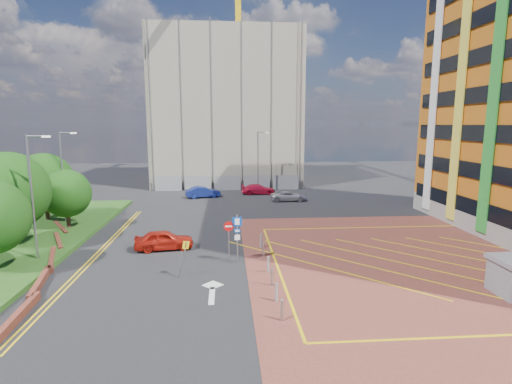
{
  "coord_description": "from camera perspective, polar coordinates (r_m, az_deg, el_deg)",
  "views": [
    {
      "loc": [
        -0.16,
        -23.9,
        8.91
      ],
      "look_at": [
        1.84,
        2.65,
        4.37
      ],
      "focal_mm": 28.0,
      "sensor_mm": 36.0,
      "label": 1
    }
  ],
  "objects": [
    {
      "name": "bollard_row",
      "position": [
        23.91,
        1.92,
        -11.01
      ],
      "size": [
        0.14,
        11.14,
        0.9
      ],
      "color": "#9EA0A8",
      "rests_on": "forecourt"
    },
    {
      "name": "sign_cluster",
      "position": [
        25.84,
        -3.15,
        -5.96
      ],
      "size": [
        1.17,
        0.12,
        3.2
      ],
      "color": "#9EA0A8",
      "rests_on": "ground"
    },
    {
      "name": "lamp_left_far",
      "position": [
        38.86,
        -25.83,
        2.43
      ],
      "size": [
        1.53,
        0.16,
        8.0
      ],
      "color": "#9EA0A8",
      "rests_on": "grass_bed"
    },
    {
      "name": "retaining_wall",
      "position": [
        29.7,
        -27.47,
        -8.51
      ],
      "size": [
        6.06,
        20.33,
        0.4
      ],
      "color": "brown",
      "rests_on": "ground"
    },
    {
      "name": "ground",
      "position": [
        25.51,
        -3.73,
        -10.8
      ],
      "size": [
        140.0,
        140.0,
        0.0
      ],
      "primitive_type": "plane",
      "color": "black",
      "rests_on": "ground"
    },
    {
      "name": "warning_sign",
      "position": [
        23.86,
        -10.28,
        -8.76
      ],
      "size": [
        0.74,
        0.41,
        2.25
      ],
      "color": "#9EA0A8",
      "rests_on": "ground"
    },
    {
      "name": "construction_building",
      "position": [
        63.93,
        -4.25,
        11.52
      ],
      "size": [
        21.2,
        19.2,
        22.0
      ],
      "primitive_type": "cube",
      "color": "gray",
      "rests_on": "ground"
    },
    {
      "name": "construction_fence",
      "position": [
        54.49,
        -3.04,
        1.31
      ],
      "size": [
        21.6,
        0.06,
        2.0
      ],
      "primitive_type": "cube",
      "color": "gray",
      "rests_on": "ground"
    },
    {
      "name": "lamp_back",
      "position": [
        52.27,
        0.37,
        4.68
      ],
      "size": [
        1.53,
        0.16,
        8.0
      ],
      "color": "#9EA0A8",
      "rests_on": "ground"
    },
    {
      "name": "forecourt",
      "position": [
        29.17,
        25.34,
        -9.06
      ],
      "size": [
        26.0,
        26.0,
        0.02
      ],
      "primitive_type": "cube",
      "color": "brown",
      "rests_on": "ground"
    },
    {
      "name": "tower_crane",
      "position": [
        65.6,
        -2.5,
        24.63
      ],
      "size": [
        1.6,
        35.0,
        35.4
      ],
      "color": "yellow",
      "rests_on": "ground"
    },
    {
      "name": "car_red_back",
      "position": [
        51.35,
        0.32,
        0.39
      ],
      "size": [
        4.35,
        1.79,
        1.26
      ],
      "primitive_type": "imported",
      "rotation": [
        0.0,
        0.0,
        1.58
      ],
      "color": "red",
      "rests_on": "ground"
    },
    {
      "name": "car_blue_back",
      "position": [
        49.34,
        -7.58,
        -0.01
      ],
      "size": [
        4.41,
        2.52,
        1.37
      ],
      "primitive_type": "imported",
      "rotation": [
        0.0,
        0.0,
        1.84
      ],
      "color": "navy",
      "rests_on": "ground"
    },
    {
      "name": "car_silver_back",
      "position": [
        46.98,
        4.63,
        -0.58
      ],
      "size": [
        4.12,
        1.9,
        1.14
      ],
      "primitive_type": "imported",
      "rotation": [
        0.0,
        0.0,
        1.57
      ],
      "color": "#B4B4BB",
      "rests_on": "ground"
    },
    {
      "name": "tree_c",
      "position": [
        36.87,
        -25.45,
        -0.19
      ],
      "size": [
        4.0,
        4.0,
        4.9
      ],
      "color": "#3D2B1C",
      "rests_on": "grass_bed"
    },
    {
      "name": "tree_b",
      "position": [
        33.05,
        -31.9,
        0.07
      ],
      "size": [
        5.6,
        5.6,
        6.74
      ],
      "color": "#3D2B1C",
      "rests_on": "grass_bed"
    },
    {
      "name": "lamp_left_near",
      "position": [
        28.97,
        -29.28,
        -0.01
      ],
      "size": [
        1.53,
        0.16,
        8.0
      ],
      "color": "#9EA0A8",
      "rests_on": "grass_bed"
    },
    {
      "name": "tree_d",
      "position": [
        40.67,
        -27.96,
        1.42
      ],
      "size": [
        5.0,
        5.0,
        6.08
      ],
      "color": "#3D2B1C",
      "rests_on": "grass_bed"
    },
    {
      "name": "car_red_left",
      "position": [
        29.59,
        -13.02,
        -6.68
      ],
      "size": [
        4.35,
        2.27,
        1.41
      ],
      "primitive_type": "imported",
      "rotation": [
        0.0,
        0.0,
        1.72
      ],
      "color": "#B31B0F",
      "rests_on": "ground"
    }
  ]
}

